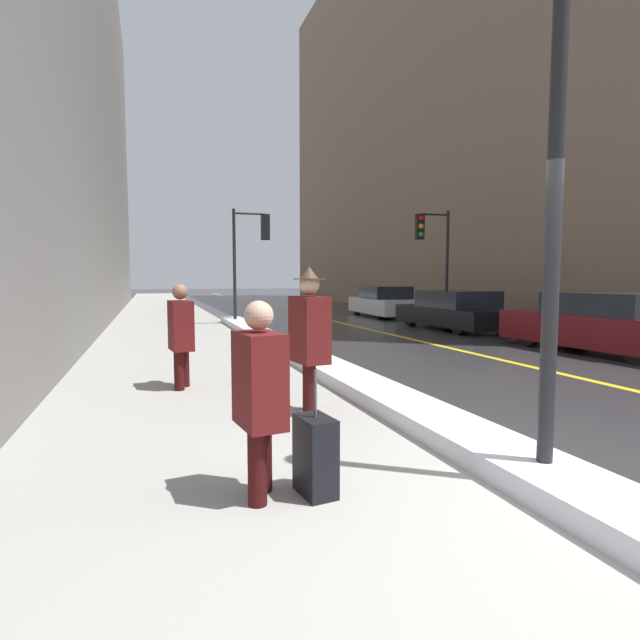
{
  "coord_description": "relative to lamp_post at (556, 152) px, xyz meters",
  "views": [
    {
      "loc": [
        -2.62,
        -2.51,
        1.62
      ],
      "look_at": [
        -0.4,
        4.0,
        1.05
      ],
      "focal_mm": 28.0,
      "sensor_mm": 36.0,
      "label": 1
    }
  ],
  "objects": [
    {
      "name": "lamp_post",
      "position": [
        0.0,
        0.0,
        0.0
      ],
      "size": [
        0.28,
        0.28,
        4.19
      ],
      "color": "black",
      "rests_on": "ground"
    },
    {
      "name": "road_centre_stripe",
      "position": [
        3.74,
        14.49,
        -2.56
      ],
      "size": [
        0.16,
        80.0,
        0.0
      ],
      "color": "gold",
      "rests_on": "ground"
    },
    {
      "name": "rolling_suitcase",
      "position": [
        -1.74,
        0.42,
        -2.26
      ],
      "size": [
        0.27,
        0.39,
        0.95
      ],
      "rotation": [
        0.0,
        0.0,
        -1.44
      ],
      "color": "black",
      "rests_on": "ground"
    },
    {
      "name": "snow_bank_curb",
      "position": [
        -0.05,
        6.78,
        -2.46
      ],
      "size": [
        0.71,
        17.96,
        0.2
      ],
      "color": "silver",
      "rests_on": "ground"
    },
    {
      "name": "building_facade_right",
      "position": [
        12.74,
        21.49,
        8.87
      ],
      "size": [
        6.0,
        36.0,
        22.86
      ],
      "color": "#846B56",
      "rests_on": "ground"
    },
    {
      "name": "parked_car_white",
      "position": [
        6.68,
        16.44,
        -1.95
      ],
      "size": [
        2.04,
        4.51,
        1.3
      ],
      "rotation": [
        0.0,
        0.0,
        1.5
      ],
      "color": "silver",
      "rests_on": "ground"
    },
    {
      "name": "ground_plane",
      "position": [
        -0.26,
        -0.51,
        -2.56
      ],
      "size": [
        160.0,
        160.0,
        0.0
      ],
      "primitive_type": "plane",
      "color": "#2D2D30"
    },
    {
      "name": "pedestrian_nearside",
      "position": [
        -2.15,
        0.49,
        -1.74
      ],
      "size": [
        0.34,
        0.51,
        1.47
      ],
      "rotation": [
        0.0,
        0.0,
        -1.44
      ],
      "color": "#340C0C",
      "rests_on": "ground"
    },
    {
      "name": "traffic_light_near",
      "position": [
        0.6,
        14.51,
        0.36
      ],
      "size": [
        1.31,
        0.32,
        4.04
      ],
      "rotation": [
        0.0,
        0.0,
        -0.06
      ],
      "color": "black",
      "rests_on": "ground"
    },
    {
      "name": "traffic_light_far",
      "position": [
        6.82,
        12.95,
        0.4
      ],
      "size": [
        1.31,
        0.33,
        4.09
      ],
      "rotation": [
        0.0,
        0.0,
        3.03
      ],
      "color": "black",
      "rests_on": "ground"
    },
    {
      "name": "sidewalk_slab",
      "position": [
        -2.26,
        14.49,
        -2.55
      ],
      "size": [
        4.0,
        80.0,
        0.01
      ],
      "color": "#9E9B93",
      "rests_on": "ground"
    },
    {
      "name": "parked_car_black",
      "position": [
        6.4,
        10.71,
        -1.97
      ],
      "size": [
        1.85,
        4.62,
        1.24
      ],
      "rotation": [
        0.0,
        0.0,
        1.57
      ],
      "color": "black",
      "rests_on": "ground"
    },
    {
      "name": "pedestrian_in_fedora",
      "position": [
        -1.1,
        2.59,
        -1.59
      ],
      "size": [
        0.39,
        0.58,
        1.76
      ],
      "rotation": [
        0.0,
        0.0,
        -1.44
      ],
      "color": "#340C0C",
      "rests_on": "ground"
    },
    {
      "name": "pedestrian_with_shoulder_bag",
      "position": [
        -2.47,
        4.49,
        -1.7
      ],
      "size": [
        0.36,
        0.73,
        1.54
      ],
      "rotation": [
        0.0,
        0.0,
        -1.44
      ],
      "color": "#340C0C",
      "rests_on": "ground"
    },
    {
      "name": "parked_car_maroon",
      "position": [
        6.54,
        5.23,
        -1.93
      ],
      "size": [
        2.01,
        4.61,
        1.32
      ],
      "rotation": [
        0.0,
        0.0,
        1.61
      ],
      "color": "#600F14",
      "rests_on": "ground"
    },
    {
      "name": "building_facade_left",
      "position": [
        -7.26,
        19.49,
        6.66
      ],
      "size": [
        6.0,
        36.0,
        18.43
      ],
      "color": "slate",
      "rests_on": "ground"
    }
  ]
}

